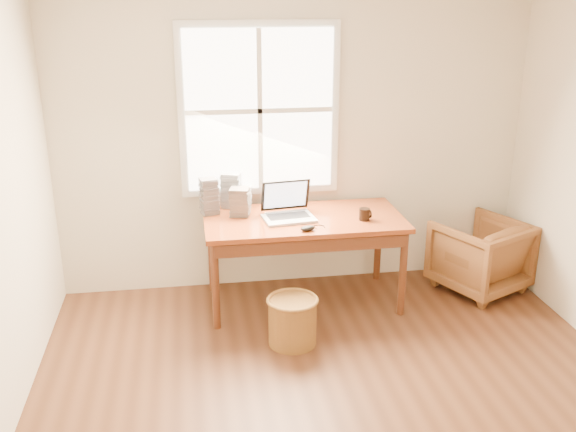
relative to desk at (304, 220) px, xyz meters
The scene contains 11 objects.
room_shell 1.74m from the desk, 90.77° to the right, with size 4.04×4.54×2.64m.
desk is the anchor object (origin of this frame).
armchair 1.61m from the desk, ahead, with size 0.67×0.69×0.63m, color brown.
wicker_stool 0.88m from the desk, 107.02° to the right, with size 0.35×0.35×0.35m, color brown.
laptop 0.22m from the desk, 164.74° to the right, with size 0.41×0.43×0.30m, color #BBBDC2, non-canonical shape.
mouse 0.30m from the desk, 94.57° to the right, with size 0.12×0.07×0.04m, color black.
coffee_mug 0.49m from the desk, 16.32° to the right, with size 0.09×0.09×0.10m, color black.
cd_stack_a 0.67m from the desk, 147.91° to the left, with size 0.15×0.13×0.30m, color #B5BBC1.
cd_stack_b 0.54m from the desk, 165.70° to the left, with size 0.15×0.13×0.23m, color #29292F.
cd_stack_c 0.79m from the desk, 164.62° to the left, with size 0.13×0.12×0.30m, color gray.
cd_stack_d 0.58m from the desk, 145.61° to the left, with size 0.15×0.13×0.19m, color silver.
Camera 1 is at (-0.89, -2.98, 2.49)m, focal length 40.00 mm.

